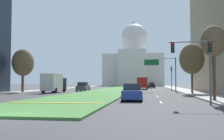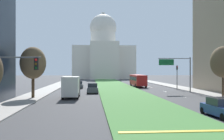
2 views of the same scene
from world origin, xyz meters
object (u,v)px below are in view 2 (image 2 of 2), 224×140
sedan_lead_stopped (221,108)px  traffic_light_near_left (6,76)px  city_bus (138,80)px  sedan_distant (79,85)px  street_tree_left_mid (33,63)px  box_truck_delivery (71,87)px  sedan_far_horizon (140,82)px  capitol_building (103,56)px  traffic_light_far_right (177,74)px  sedan_midblock (93,89)px  overhead_guide_sign (178,67)px  street_tree_right_mid (223,62)px

sedan_lead_stopped → traffic_light_near_left: bearing=-167.3°
sedan_lead_stopped → city_bus: size_ratio=0.41×
traffic_light_near_left → sedan_distant: (2.92, 40.68, -3.03)m
street_tree_left_mid → box_truck_delivery: (5.50, 0.37, -3.50)m
sedan_far_horizon → traffic_light_near_left: bearing=-109.9°
capitol_building → traffic_light_far_right: bearing=-80.6°
traffic_light_near_left → street_tree_left_mid: (-2.70, 20.15, 1.38)m
traffic_light_far_right → sedan_lead_stopped: traffic_light_far_right is taller
sedan_lead_stopped → sedan_midblock: size_ratio=1.08×
traffic_light_near_left → traffic_light_far_right: bearing=55.6°
street_tree_left_mid → sedan_distant: size_ratio=1.69×
sedan_distant → sedan_far_horizon: (16.76, 13.68, 0.04)m
capitol_building → sedan_distant: capitol_building is taller
traffic_light_far_right → overhead_guide_sign: (-2.11, -6.76, 1.36)m
capitol_building → sedan_lead_stopped: 105.91m
city_bus → capitol_building: bearing=95.3°
overhead_guide_sign → sedan_lead_stopped: overhead_guide_sign is taller
street_tree_left_mid → sedan_midblock: (8.68, 7.93, -4.34)m
city_bus → traffic_light_far_right: bearing=-58.8°
traffic_light_far_right → street_tree_left_mid: street_tree_left_mid is taller
overhead_guide_sign → sedan_lead_stopped: 24.84m
capitol_building → box_truck_delivery: capitol_building is taller
sedan_far_horizon → sedan_midblock: bearing=-117.5°
sedan_midblock → box_truck_delivery: bearing=-112.8°
traffic_light_far_right → sedan_lead_stopped: 31.67m
street_tree_left_mid → sedan_far_horizon: (22.37, 34.21, -4.36)m
traffic_light_near_left → traffic_light_far_right: same height
sedan_lead_stopped → sedan_midblock: 26.72m
street_tree_right_mid → sedan_far_horizon: street_tree_right_mid is taller
box_truck_delivery → sedan_distant: bearing=89.7°
capitol_building → street_tree_right_mid: 91.37m
street_tree_right_mid → sedan_far_horizon: bearing=99.4°
traffic_light_far_right → capitol_building: bearing=99.4°
sedan_lead_stopped → street_tree_left_mid: bearing=140.9°
sedan_midblock → city_bus: city_bus is taller
capitol_building → traffic_light_far_right: (12.32, -74.32, -7.90)m
sedan_midblock → box_truck_delivery: size_ratio=0.65×
traffic_light_near_left → sedan_lead_stopped: 18.03m
capitol_building → sedan_far_horizon: capitol_building is taller
sedan_far_horizon → box_truck_delivery: bearing=-116.5°
traffic_light_near_left → city_bus: bearing=69.1°
overhead_guide_sign → box_truck_delivery: size_ratio=1.02×
street_tree_right_mid → overhead_guide_sign: bearing=113.0°
traffic_light_near_left → sedan_lead_stopped: size_ratio=1.16×
sedan_lead_stopped → capitol_building: bearing=93.2°
street_tree_left_mid → street_tree_right_mid: size_ratio=0.98×
traffic_light_near_left → city_bus: traffic_light_near_left is taller
traffic_light_near_left → sedan_midblock: 28.87m
traffic_light_far_right → sedan_distant: size_ratio=1.16×
capitol_building → traffic_light_far_right: size_ratio=6.31×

